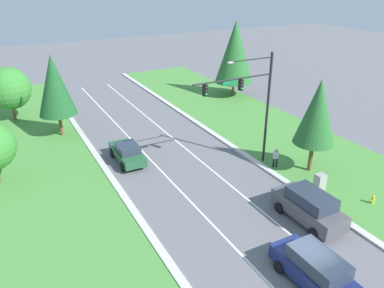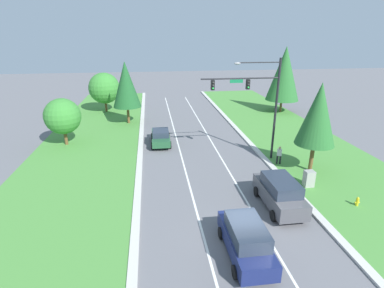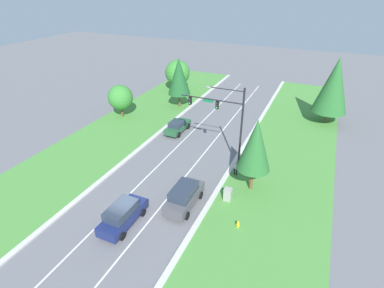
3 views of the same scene
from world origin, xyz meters
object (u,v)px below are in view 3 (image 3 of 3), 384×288
navy_suv (123,215)px  forest_sedan (177,126)px  oak_far_left_tree (177,73)px  conifer_far_right_tree (255,145)px  conifer_near_right_tree (334,85)px  pedestrian (236,168)px  fire_hydrant (238,225)px  oak_near_left_tree (120,97)px  utility_cabinet (228,195)px  traffic_signal_mast (225,116)px  graphite_suv (184,196)px  conifer_mid_left_tree (179,76)px

navy_suv → forest_sedan: bearing=102.0°
forest_sedan → oak_far_left_tree: oak_far_left_tree is taller
conifer_far_right_tree → conifer_near_right_tree: bearing=73.3°
pedestrian → fire_hydrant: pedestrian is taller
oak_near_left_tree → oak_far_left_tree: (2.30, 13.72, 0.42)m
fire_hydrant → oak_near_left_tree: (-22.05, 14.88, 2.71)m
pedestrian → oak_near_left_tree: size_ratio=0.35×
pedestrian → utility_cabinet: bearing=117.0°
traffic_signal_mast → oak_far_left_tree: bearing=127.7°
conifer_near_right_tree → utility_cabinet: bearing=-108.5°
graphite_suv → conifer_far_right_tree: bearing=44.7°
conifer_far_right_tree → conifer_mid_left_tree: (-15.80, 16.48, 0.05)m
navy_suv → oak_near_left_tree: oak_near_left_tree is taller
forest_sedan → conifer_far_right_tree: (12.05, -8.28, 4.08)m
utility_cabinet → conifer_near_right_tree: (7.33, 21.97, 4.88)m
pedestrian → conifer_near_right_tree: size_ratio=0.18×
graphite_suv → conifer_mid_left_tree: size_ratio=0.63×
traffic_signal_mast → forest_sedan: size_ratio=1.94×
navy_suv → conifer_near_right_tree: size_ratio=0.52×
pedestrian → oak_far_left_tree: size_ratio=0.30×
forest_sedan → fire_hydrant: (12.41, -13.80, -0.48)m
utility_cabinet → conifer_near_right_tree: bearing=71.5°
pedestrian → traffic_signal_mast: bearing=-15.8°
pedestrian → conifer_far_right_tree: (2.04, -1.69, 3.96)m
pedestrian → oak_near_left_tree: (-19.65, 7.67, 2.12)m
graphite_suv → oak_far_left_tree: (-14.57, 27.91, 2.41)m
conifer_far_right_tree → forest_sedan: bearing=145.5°
navy_suv → oak_near_left_tree: 22.75m
graphite_suv → conifer_mid_left_tree: (-10.97, 21.31, 3.89)m
pedestrian → conifer_near_right_tree: (7.87, 17.75, 4.60)m
graphite_suv → conifer_near_right_tree: (10.66, 24.27, 4.47)m
conifer_far_right_tree → oak_near_left_tree: bearing=156.7°
utility_cabinet → fire_hydrant: bearing=-58.1°
fire_hydrant → conifer_near_right_tree: size_ratio=0.08×
pedestrian → conifer_near_right_tree: bearing=-94.1°
forest_sedan → conifer_near_right_tree: conifer_near_right_tree is taller
graphite_suv → fire_hydrant: (5.19, -0.69, -0.73)m
graphite_suv → oak_far_left_tree: 31.57m
conifer_near_right_tree → traffic_signal_mast: bearing=-120.8°
navy_suv → conifer_near_right_tree: (14.25, 28.43, 4.54)m
utility_cabinet → conifer_far_right_tree: conifer_far_right_tree is taller
conifer_near_right_tree → oak_near_left_tree: bearing=-159.9°
graphite_suv → fire_hydrant: graphite_suv is taller
conifer_far_right_tree → traffic_signal_mast: bearing=142.3°
traffic_signal_mast → navy_suv: 13.73m
graphite_suv → utility_cabinet: graphite_suv is taller
navy_suv → conifer_mid_left_tree: (-7.38, 25.48, 3.95)m
fire_hydrant → conifer_near_right_tree: (5.47, 24.96, 5.20)m
forest_sedan → oak_near_left_tree: (-9.64, 1.08, 2.23)m
fire_hydrant → oak_near_left_tree: bearing=146.0°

